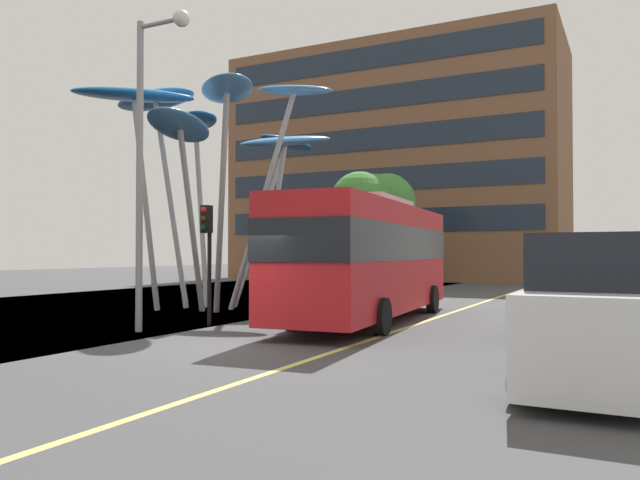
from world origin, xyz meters
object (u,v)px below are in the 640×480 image
Objects in this scene: traffic_light_kerb_far at (302,246)px; car_parked_mid at (584,299)px; leaf_sculpture at (209,129)px; no_entry_sign at (306,269)px; red_bus at (370,254)px; traffic_light_island_mid at (372,237)px; car_parked_near at (593,318)px; traffic_light_kerb_near at (207,238)px; pedestrian at (270,289)px; traffic_light_opposite at (380,239)px; street_lamp at (150,133)px.

car_parked_mid is at bearing -19.76° from traffic_light_kerb_far.
leaf_sculpture reaches higher than no_entry_sign.
red_bus reaches higher than traffic_light_kerb_far.
traffic_light_island_mid is 0.90× the size of car_parked_near.
traffic_light_kerb_near reaches higher than pedestrian.
traffic_light_kerb_near is at bearing -171.72° from car_parked_mid.
no_entry_sign is at bearing -96.32° from traffic_light_island_mid.
traffic_light_kerb_near is 11.62m from traffic_light_island_mid.
car_parked_mid is at bearing -46.95° from traffic_light_island_mid.
leaf_sculpture is at bearing 126.69° from traffic_light_kerb_near.
leaf_sculpture reaches higher than traffic_light_opposite.
pedestrian is (3.55, -1.44, -5.84)m from leaf_sculpture.
leaf_sculpture is at bearing -171.55° from traffic_light_kerb_far.
traffic_light_island_mid reaches higher than traffic_light_kerb_near.
traffic_light_kerb_far is 10.12m from car_parked_mid.
no_entry_sign is at bearing 112.91° from traffic_light_kerb_far.
pedestrian is (-10.07, 6.97, -0.20)m from car_parked_near.
traffic_light_kerb_far is 0.82× the size of traffic_light_island_mid.
red_bus is 6.16× the size of pedestrian.
red_bus is 9.91m from car_parked_near.
traffic_light_opposite is 0.46× the size of street_lamp.
traffic_light_kerb_near is 0.89× the size of traffic_light_island_mid.
car_parked_near is at bearing -44.71° from no_entry_sign.
red_bus is 8.47m from leaf_sculpture.
car_parked_near reaches higher than car_parked_mid.
traffic_light_kerb_near reaches higher than traffic_light_kerb_far.
car_parked_mid is (9.49, -10.16, -1.83)m from traffic_light_island_mid.
leaf_sculpture is 2.87× the size of traffic_light_kerb_near.
street_lamp reaches higher than pedestrian.
traffic_light_kerb_far is 1.46× the size of no_entry_sign.
leaf_sculpture is at bearing 157.93° from pedestrian.
traffic_light_opposite is 15.84m from car_parked_mid.
car_parked_mid is at bearing -50.82° from traffic_light_opposite.
no_entry_sign is at bearing 91.28° from traffic_light_kerb_near.
pedestrian is (0.78, 4.79, -4.38)m from street_lamp.
traffic_light_island_mid is (-0.05, 6.77, 0.50)m from traffic_light_kerb_far.
traffic_light_island_mid reaches higher than no_entry_sign.
traffic_light_island_mid reaches higher than pedestrian.
traffic_light_island_mid is 5.47m from no_entry_sign.
car_parked_mid is (9.94, 1.45, -1.52)m from traffic_light_kerb_near.
car_parked_mid is (13.13, -2.84, -5.75)m from leaf_sculpture.
no_entry_sign is at bearing 135.29° from car_parked_near.
car_parked_near is at bearing -31.70° from leaf_sculpture.
traffic_light_opposite reaches higher than traffic_light_kerb_near.
traffic_light_island_mid is 14.03m from car_parked_mid.
traffic_light_kerb_near is 0.41× the size of street_lamp.
traffic_light_kerb_near reaches higher than car_parked_near.
red_bus is at bearing 132.43° from car_parked_near.
red_bus is 1.32× the size of street_lamp.
traffic_light_kerb_far is at bearing 160.24° from car_parked_mid.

